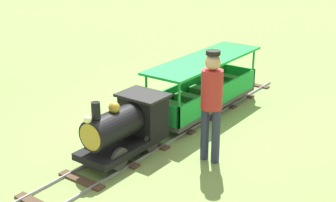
# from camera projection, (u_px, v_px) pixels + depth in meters

# --- Properties ---
(ground_plane) EXTENTS (60.00, 60.00, 0.00)m
(ground_plane) POSITION_uv_depth(u_px,v_px,m) (175.00, 129.00, 7.71)
(ground_plane) COLOR #75934C
(track) EXTENTS (0.74, 6.40, 0.04)m
(track) POSITION_uv_depth(u_px,v_px,m) (175.00, 128.00, 7.70)
(track) COLOR gray
(track) RESTS_ON ground_plane
(locomotive) EXTENTS (0.70, 1.45, 0.97)m
(locomotive) POSITION_uv_depth(u_px,v_px,m) (127.00, 125.00, 6.63)
(locomotive) COLOR black
(locomotive) RESTS_ON ground_plane
(passenger_car) EXTENTS (0.80, 2.70, 0.97)m
(passenger_car) POSITION_uv_depth(u_px,v_px,m) (204.00, 91.00, 8.24)
(passenger_car) COLOR #3F3F3F
(passenger_car) RESTS_ON ground_plane
(conductor_person) EXTENTS (0.30, 0.30, 1.62)m
(conductor_person) POSITION_uv_depth(u_px,v_px,m) (212.00, 98.00, 6.33)
(conductor_person) COLOR #282D47
(conductor_person) RESTS_ON ground_plane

